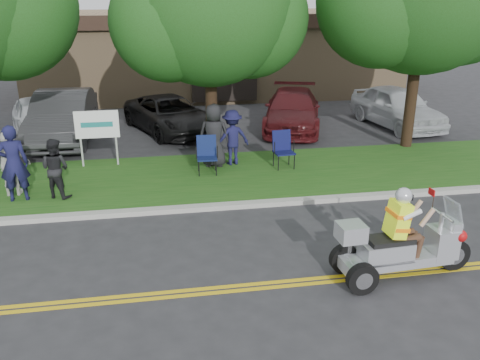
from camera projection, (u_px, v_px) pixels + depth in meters
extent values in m
plane|color=#28282B|center=(232.00, 274.00, 9.46)|extent=(120.00, 120.00, 0.00)
cube|color=gold|center=(237.00, 291.00, 8.92)|extent=(60.00, 0.10, 0.01)
cube|color=gold|center=(235.00, 286.00, 9.07)|extent=(60.00, 0.10, 0.01)
cube|color=#A8A89E|center=(212.00, 207.00, 12.25)|extent=(60.00, 0.25, 0.12)
cube|color=#194D14|center=(203.00, 177.00, 14.24)|extent=(60.00, 4.00, 0.10)
cube|color=#9E7F5B|center=(213.00, 51.00, 26.63)|extent=(18.00, 8.00, 4.00)
cube|color=black|center=(224.00, 22.00, 22.30)|extent=(18.00, 0.30, 0.60)
sphere|color=#1F4A15|center=(2.00, 5.00, 13.79)|extent=(4.05, 4.05, 4.05)
cylinder|color=#332114|center=(211.00, 91.00, 15.46)|extent=(0.36, 0.36, 4.20)
sphere|color=#1F4A15|center=(209.00, 2.00, 14.57)|extent=(4.80, 4.80, 4.80)
sphere|color=#1F4A15|center=(248.00, 18.00, 15.19)|extent=(3.60, 3.60, 3.60)
sphere|color=#1F4A15|center=(168.00, 22.00, 14.38)|extent=(3.36, 3.36, 3.36)
cylinder|color=#332114|center=(414.00, 77.00, 16.21)|extent=(0.36, 0.36, 4.76)
sphere|color=#1F4A15|center=(382.00, 1.00, 15.00)|extent=(3.92, 3.92, 3.92)
cylinder|color=silver|center=(82.00, 152.00, 14.82)|extent=(0.06, 0.06, 1.10)
cylinder|color=silver|center=(117.00, 150.00, 14.98)|extent=(0.06, 0.06, 1.10)
cube|color=white|center=(97.00, 124.00, 14.62)|extent=(1.25, 0.06, 0.80)
cylinder|color=black|center=(454.00, 255.00, 9.52)|extent=(0.62, 0.18, 0.61)
cylinder|color=black|center=(362.00, 279.00, 8.75)|extent=(0.58, 0.19, 0.57)
cylinder|color=black|center=(345.00, 259.00, 9.42)|extent=(0.58, 0.19, 0.57)
cube|color=silver|center=(400.00, 260.00, 9.27)|extent=(1.97, 0.59, 0.18)
cube|color=silver|center=(386.00, 251.00, 9.12)|extent=(0.95, 0.53, 0.36)
cube|color=black|center=(390.00, 240.00, 9.06)|extent=(0.84, 0.48, 0.10)
cube|color=silver|center=(442.00, 242.00, 9.35)|extent=(0.49, 0.52, 0.56)
cube|color=silver|center=(453.00, 212.00, 9.17)|extent=(0.23, 0.48, 0.50)
cube|color=silver|center=(351.00, 232.00, 8.81)|extent=(0.49, 0.46, 0.31)
sphere|color=#B20C0F|center=(459.00, 235.00, 9.21)|extent=(0.22, 0.22, 0.22)
cube|color=#DBFC1A|center=(398.00, 219.00, 8.94)|extent=(0.38, 0.43, 0.66)
sphere|color=silver|center=(404.00, 196.00, 8.81)|extent=(0.30, 0.30, 0.30)
cylinder|color=black|center=(278.00, 163.00, 14.53)|extent=(0.03, 0.03, 0.45)
cylinder|color=black|center=(294.00, 162.00, 14.65)|extent=(0.03, 0.03, 0.45)
cylinder|color=black|center=(273.00, 159.00, 14.94)|extent=(0.03, 0.03, 0.45)
cylinder|color=black|center=(289.00, 157.00, 15.05)|extent=(0.03, 0.03, 0.45)
cube|color=#0E1141|center=(284.00, 153.00, 14.71)|extent=(0.60, 0.55, 0.04)
cube|color=#0E1141|center=(282.00, 140.00, 14.83)|extent=(0.57, 0.22, 0.60)
cylinder|color=black|center=(199.00, 169.00, 14.08)|extent=(0.03, 0.03, 0.44)
cylinder|color=black|center=(216.00, 168.00, 14.13)|extent=(0.03, 0.03, 0.44)
cylinder|color=black|center=(198.00, 164.00, 14.49)|extent=(0.03, 0.03, 0.44)
cylinder|color=black|center=(215.00, 163.00, 14.54)|extent=(0.03, 0.03, 0.44)
cube|color=#0F1A48|center=(207.00, 158.00, 14.23)|extent=(0.58, 0.53, 0.04)
cube|color=#0F1A48|center=(206.00, 145.00, 14.35)|extent=(0.56, 0.20, 0.60)
imported|color=#16163D|center=(14.00, 163.00, 12.23)|extent=(0.74, 0.54, 1.90)
imported|color=black|center=(55.00, 168.00, 12.50)|extent=(0.91, 0.84, 1.50)
imported|color=silver|center=(10.00, 164.00, 12.60)|extent=(0.96, 0.40, 1.64)
imported|color=#16153C|center=(232.00, 137.00, 14.91)|extent=(1.16, 0.83, 1.63)
imported|color=black|center=(214.00, 135.00, 14.71)|extent=(1.01, 0.77, 1.85)
imported|color=silver|center=(42.00, 119.00, 17.76)|extent=(3.05, 4.79, 1.52)
imported|color=#2D2E30|center=(63.00, 117.00, 17.64)|extent=(1.90, 5.23, 1.72)
imported|color=black|center=(170.00, 115.00, 18.86)|extent=(3.76, 5.19, 1.31)
imported|color=#4B1114|center=(292.00, 110.00, 19.30)|extent=(3.38, 5.34, 1.44)
imported|color=silver|center=(397.00, 107.00, 19.55)|extent=(2.50, 4.80, 1.56)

